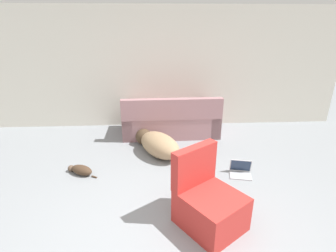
% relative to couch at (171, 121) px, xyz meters
% --- Properties ---
extents(ground_plane, '(20.00, 20.00, 0.00)m').
position_rel_couch_xyz_m(ground_plane, '(-0.20, -3.09, -0.28)').
color(ground_plane, gray).
extents(wall_back, '(7.92, 0.06, 2.54)m').
position_rel_couch_xyz_m(wall_back, '(-0.20, 0.58, 0.99)').
color(wall_back, silver).
rests_on(wall_back, ground_plane).
extents(couch, '(1.97, 0.93, 0.85)m').
position_rel_couch_xyz_m(couch, '(0.00, 0.00, 0.00)').
color(couch, '#A3757A').
rests_on(couch, ground_plane).
extents(dog, '(0.98, 1.30, 0.39)m').
position_rel_couch_xyz_m(dog, '(-0.29, -0.90, -0.09)').
color(dog, '#A38460').
rests_on(dog, ground_plane).
extents(cat, '(0.51, 0.33, 0.15)m').
position_rel_couch_xyz_m(cat, '(-1.49, -1.53, -0.21)').
color(cat, '#473323').
rests_on(cat, ground_plane).
extents(laptop_open, '(0.37, 0.33, 0.22)m').
position_rel_couch_xyz_m(laptop_open, '(0.98, -1.66, -0.21)').
color(laptop_open, '#B7B7BC').
rests_on(laptop_open, ground_plane).
extents(side_chair, '(0.89, 0.91, 0.90)m').
position_rel_couch_xyz_m(side_chair, '(0.26, -2.69, 0.01)').
color(side_chair, '#B72D28').
rests_on(side_chair, ground_plane).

